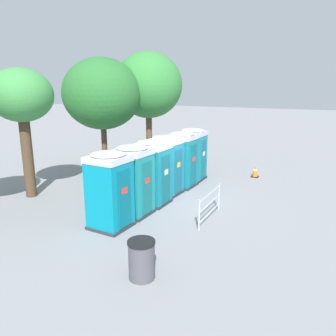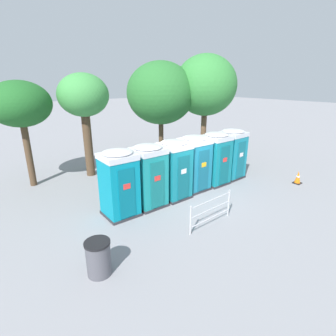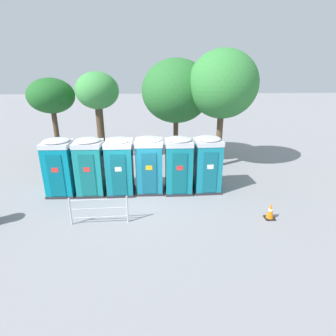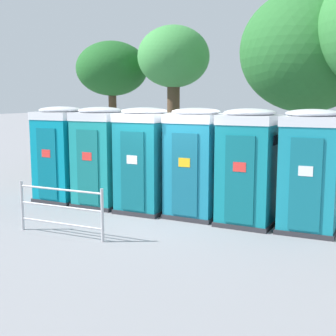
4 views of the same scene
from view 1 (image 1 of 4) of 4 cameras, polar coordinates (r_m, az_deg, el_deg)
name	(u,v)px [view 1 (image 1 of 4)]	position (r m, az deg, el deg)	size (l,w,h in m)	color
ground_plane	(166,199)	(13.51, -0.29, -5.45)	(120.00, 120.00, 0.00)	gray
portapotty_0	(110,190)	(10.69, -10.11, -3.76)	(1.23, 1.22, 2.54)	#2D2D33
portapotty_1	(133,180)	(11.67, -6.08, -2.09)	(1.19, 1.21, 2.54)	#2D2D33
portapotty_2	(153,172)	(12.71, -2.66, -0.69)	(1.18, 1.21, 2.54)	#2D2D33
portapotty_3	(166,165)	(13.85, -0.29, 0.57)	(1.22, 1.22, 2.54)	#2D2D33
portapotty_4	(182,159)	(14.93, 2.44, 1.55)	(1.22, 1.21, 2.54)	#2D2D33
portapotty_5	(192,154)	(16.11, 4.28, 2.45)	(1.21, 1.23, 2.54)	#2D2D33
street_tree_0	(148,86)	(18.49, -3.43, 14.13)	(3.71, 3.71, 6.35)	brown
street_tree_1	(21,98)	(14.37, -24.16, 11.03)	(2.48, 2.48, 5.23)	#4C3826
street_tree_2	(102,94)	(17.35, -11.42, 12.51)	(3.98, 3.98, 5.94)	#4C3826
trash_can	(142,259)	(8.14, -4.62, -15.60)	(0.67, 0.67, 0.97)	#4C4C54
traffic_cone	(255,171)	(17.26, 14.94, -0.52)	(0.36, 0.36, 0.64)	black
event_barrier	(210,204)	(11.43, 7.28, -6.25)	(2.06, 0.11, 1.05)	#B7B7BC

